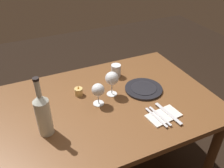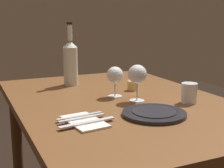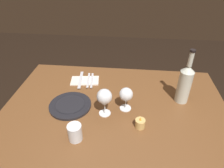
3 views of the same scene
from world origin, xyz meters
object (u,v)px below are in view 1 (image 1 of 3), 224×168
(dinner_plate, at_px, (144,89))
(fork_inner, at_px, (160,116))
(wine_glass_left, at_px, (98,90))
(wine_bottle, at_px, (43,114))
(wine_glass_right, at_px, (112,79))
(folded_napkin, at_px, (164,116))
(table_knife, at_px, (168,113))
(water_tumbler, at_px, (116,71))
(fork_outer, at_px, (156,117))
(votive_candle, at_px, (79,92))

(dinner_plate, bearing_deg, fork_inner, -101.35)
(wine_glass_left, distance_m, wine_bottle, 0.35)
(wine_glass_right, height_order, fork_inner, wine_glass_right)
(dinner_plate, xyz_separation_m, folded_napkin, (-0.03, -0.27, -0.00))
(wine_bottle, relative_size, dinner_plate, 1.37)
(wine_bottle, relative_size, table_knife, 1.59)
(fork_inner, bearing_deg, folded_napkin, 0.00)
(water_tumbler, distance_m, table_knife, 0.51)
(fork_outer, bearing_deg, wine_bottle, 165.56)
(water_tumbler, bearing_deg, wine_glass_left, -133.25)
(votive_candle, relative_size, table_knife, 0.32)
(fork_inner, bearing_deg, fork_outer, 180.00)
(wine_glass_left, height_order, dinner_plate, wine_glass_left)
(wine_glass_left, bearing_deg, fork_outer, -46.46)
(wine_glass_right, relative_size, folded_napkin, 0.80)
(wine_glass_left, distance_m, fork_outer, 0.36)
(fork_outer, height_order, table_knife, same)
(wine_bottle, xyz_separation_m, table_knife, (0.65, -0.15, -0.12))
(fork_inner, xyz_separation_m, table_knife, (0.06, 0.00, 0.00))
(dinner_plate, bearing_deg, wine_glass_right, 168.93)
(votive_candle, height_order, fork_inner, votive_candle)
(table_knife, bearing_deg, water_tumbler, 100.51)
(wine_bottle, bearing_deg, water_tumbler, 32.11)
(fork_inner, height_order, fork_outer, same)
(wine_bottle, height_order, votive_candle, wine_bottle)
(wine_bottle, distance_m, dinner_plate, 0.67)
(votive_candle, height_order, table_knife, votive_candle)
(votive_candle, distance_m, table_knife, 0.56)
(dinner_plate, xyz_separation_m, table_knife, (0.00, -0.27, 0.00))
(folded_napkin, distance_m, table_knife, 0.03)
(water_tumbler, bearing_deg, wine_bottle, -147.89)
(folded_napkin, bearing_deg, votive_candle, 133.71)
(water_tumbler, bearing_deg, folded_napkin, -82.85)
(wine_bottle, bearing_deg, fork_inner, -13.86)
(table_knife, bearing_deg, fork_outer, 180.00)
(wine_glass_right, bearing_deg, dinner_plate, -11.07)
(wine_glass_right, relative_size, fork_inner, 0.90)
(wine_bottle, xyz_separation_m, votive_candle, (0.25, 0.24, -0.10))
(dinner_plate, distance_m, fork_outer, 0.28)
(water_tumbler, bearing_deg, fork_inner, -85.69)
(votive_candle, distance_m, fork_outer, 0.51)
(dinner_plate, height_order, fork_outer, dinner_plate)
(votive_candle, xyz_separation_m, dinner_plate, (0.40, -0.12, -0.02))
(folded_napkin, bearing_deg, wine_bottle, 166.67)
(folded_napkin, height_order, fork_inner, fork_inner)
(wine_bottle, xyz_separation_m, folded_napkin, (0.62, -0.15, -0.12))
(wine_bottle, distance_m, table_knife, 0.68)
(votive_candle, distance_m, folded_napkin, 0.54)
(folded_napkin, xyz_separation_m, fork_outer, (-0.05, -0.00, 0.01))
(folded_napkin, bearing_deg, dinner_plate, 83.86)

